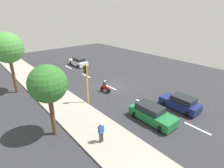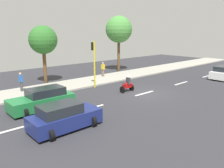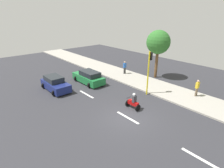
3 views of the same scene
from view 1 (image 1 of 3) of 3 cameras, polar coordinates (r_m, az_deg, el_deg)
name	(u,v)px [view 1 (image 1 of 3)]	position (r m, az deg, el deg)	size (l,w,h in m)	color
ground_plane	(110,87)	(24.00, -0.62, -1.10)	(40.00, 60.00, 0.10)	#2D2D33
sidewalk	(62,102)	(20.64, -15.82, -5.76)	(4.00, 60.00, 0.15)	#9E998E
lane_stripe_far_north	(68,67)	(33.55, -13.89, 5.27)	(0.20, 2.40, 0.01)	white
lane_stripe_north	(86,76)	(28.54, -8.35, 2.68)	(0.20, 2.40, 0.01)	white
lane_stripe_mid	(110,87)	(23.98, -0.62, -0.98)	(0.20, 2.40, 0.01)	white
lane_stripe_south	(144,103)	(20.19, 10.39, -6.13)	(0.20, 2.40, 0.01)	white
lane_stripe_far_south	(197,128)	(17.67, 25.80, -12.75)	(0.20, 2.40, 0.01)	white
car_white	(79,62)	(34.08, -10.74, 7.03)	(2.17, 4.27, 1.52)	white
car_dark_blue	(180,103)	(19.78, 21.20, -5.71)	(2.15, 4.01, 1.52)	navy
car_green	(152,114)	(17.03, 12.75, -9.38)	(2.22, 4.44, 1.52)	#1E7238
motorcycle	(105,87)	(22.37, -2.21, -1.00)	(0.60, 1.30, 1.53)	black
pedestrian_near_signal	(47,92)	(21.43, -20.32, -2.34)	(0.40, 0.24, 1.69)	#72604C
pedestrian_by_tree	(101,132)	(13.89, -3.55, -15.21)	(0.40, 0.24, 1.69)	#3F3F3F
traffic_light_corner	(86,79)	(18.82, -8.31, 1.65)	(0.49, 0.24, 4.50)	yellow
street_tree_south	(7,48)	(23.97, -30.67, 9.95)	(3.57, 3.57, 7.44)	brown
street_tree_north	(48,84)	(13.97, -19.98, -0.12)	(2.92, 2.92, 6.01)	brown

